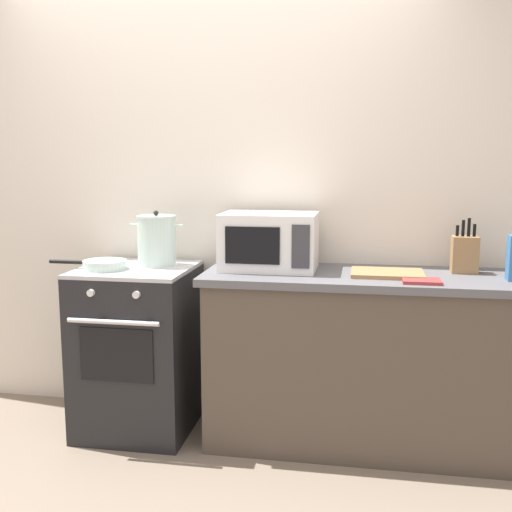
{
  "coord_description": "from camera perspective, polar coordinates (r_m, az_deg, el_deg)",
  "views": [
    {
      "loc": [
        0.87,
        -2.5,
        1.5
      ],
      "look_at": [
        0.31,
        0.6,
        1.0
      ],
      "focal_mm": 42.77,
      "sensor_mm": 36.0,
      "label": 1
    }
  ],
  "objects": [
    {
      "name": "ground_plane",
      "position": [
        3.04,
        -8.38,
        -20.63
      ],
      "size": [
        10.0,
        10.0,
        0.0
      ],
      "primitive_type": "plane",
      "color": "#7A6B5B"
    },
    {
      "name": "frying_pan",
      "position": [
        3.34,
        -14.08,
        -0.79
      ],
      "size": [
        0.43,
        0.23,
        0.05
      ],
      "color": "silver",
      "rests_on": "stove"
    },
    {
      "name": "knife_block",
      "position": [
        3.32,
        18.93,
        0.19
      ],
      "size": [
        0.13,
        0.1,
        0.28
      ],
      "color": "#997047",
      "rests_on": "countertop_right"
    },
    {
      "name": "oven_mitt",
      "position": [
        3.01,
        15.23,
        -2.26
      ],
      "size": [
        0.18,
        0.14,
        0.02
      ],
      "primitive_type": "cube",
      "color": "#993333",
      "rests_on": "countertop_right"
    },
    {
      "name": "microwave",
      "position": [
        3.24,
        1.28,
        1.41
      ],
      "size": [
        0.5,
        0.37,
        0.3
      ],
      "color": "white",
      "rests_on": "countertop_right"
    },
    {
      "name": "cutting_board",
      "position": [
        3.15,
        12.17,
        -1.59
      ],
      "size": [
        0.36,
        0.26,
        0.02
      ],
      "primitive_type": "cube",
      "color": "#997047",
      "rests_on": "countertop_right"
    },
    {
      "name": "back_wall",
      "position": [
        3.52,
        0.82,
        4.96
      ],
      "size": [
        4.4,
        0.1,
        2.5
      ],
      "primitive_type": "cube",
      "color": "silver",
      "rests_on": "ground_plane"
    },
    {
      "name": "lower_cabinet_right",
      "position": [
        3.29,
        10.29,
        -9.89
      ],
      "size": [
        1.64,
        0.56,
        0.88
      ],
      "primitive_type": "cube",
      "color": "#4C4238",
      "rests_on": "ground_plane"
    },
    {
      "name": "countertop_right",
      "position": [
        3.18,
        10.52,
        -2.02
      ],
      "size": [
        1.7,
        0.6,
        0.04
      ],
      "primitive_type": "cube",
      "color": "#59595E",
      "rests_on": "lower_cabinet_right"
    },
    {
      "name": "stove",
      "position": [
        3.49,
        -10.94,
        -8.49
      ],
      "size": [
        0.6,
        0.64,
        0.92
      ],
      "color": "black",
      "rests_on": "ground_plane"
    },
    {
      "name": "stock_pot",
      "position": [
        3.39,
        -9.27,
        1.44
      ],
      "size": [
        0.3,
        0.22,
        0.3
      ],
      "color": "silver",
      "rests_on": "stove"
    }
  ]
}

